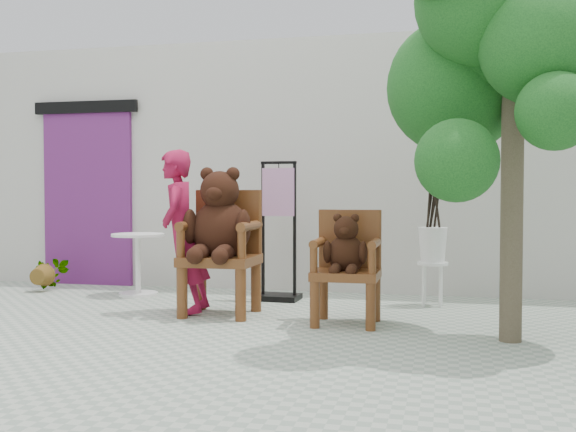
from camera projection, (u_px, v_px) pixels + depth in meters
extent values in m
plane|color=#9CA493|center=(262.00, 339.00, 5.42)|extent=(60.00, 60.00, 0.00)
cube|color=beige|center=(327.00, 166.00, 8.38)|extent=(9.00, 1.00, 3.00)
cube|color=#622062|center=(88.00, 198.00, 8.57)|extent=(1.20, 0.08, 2.20)
cube|color=black|center=(85.00, 107.00, 8.48)|extent=(1.40, 0.06, 0.15)
cylinder|color=#4E2810|center=(182.00, 293.00, 6.28)|extent=(0.10, 0.10, 0.48)
cylinder|color=#4E2810|center=(201.00, 285.00, 6.78)|extent=(0.10, 0.10, 0.48)
cylinder|color=#4E2810|center=(241.00, 295.00, 6.15)|extent=(0.10, 0.10, 0.48)
cylinder|color=#4E2810|center=(256.00, 287.00, 6.65)|extent=(0.10, 0.10, 0.48)
cube|color=#4E2810|center=(220.00, 260.00, 6.46)|extent=(0.69, 0.63, 0.09)
cube|color=#4E2810|center=(229.00, 222.00, 6.71)|extent=(0.65, 0.09, 0.63)
cylinder|color=#4E2810|center=(200.00, 221.00, 6.77)|extent=(0.09, 0.09, 0.63)
cylinder|color=#4E2810|center=(181.00, 242.00, 6.27)|extent=(0.08, 0.08, 0.29)
cylinder|color=#4E2810|center=(191.00, 225.00, 6.51)|extent=(0.09, 0.60, 0.09)
cylinder|color=#4E2810|center=(257.00, 222.00, 6.64)|extent=(0.09, 0.09, 0.63)
cylinder|color=#4E2810|center=(242.00, 243.00, 6.13)|extent=(0.08, 0.08, 0.29)
cylinder|color=#4E2810|center=(250.00, 226.00, 6.38)|extent=(0.09, 0.60, 0.09)
ellipsoid|color=black|center=(221.00, 231.00, 6.47)|extent=(0.56, 0.48, 0.59)
sphere|color=black|center=(220.00, 190.00, 6.43)|extent=(0.37, 0.37, 0.37)
ellipsoid|color=black|center=(214.00, 193.00, 6.29)|extent=(0.17, 0.13, 0.13)
sphere|color=black|center=(207.00, 174.00, 6.46)|extent=(0.13, 0.13, 0.13)
sphere|color=black|center=(233.00, 174.00, 6.41)|extent=(0.13, 0.13, 0.13)
ellipsoid|color=black|center=(190.00, 227.00, 6.41)|extent=(0.13, 0.19, 0.34)
ellipsoid|color=black|center=(200.00, 252.00, 6.26)|extent=(0.16, 0.33, 0.16)
sphere|color=black|center=(195.00, 256.00, 6.14)|extent=(0.16, 0.16, 0.16)
ellipsoid|color=black|center=(244.00, 227.00, 6.29)|extent=(0.13, 0.19, 0.34)
ellipsoid|color=black|center=(224.00, 253.00, 6.21)|extent=(0.16, 0.33, 0.16)
sphere|color=black|center=(220.00, 256.00, 6.08)|extent=(0.16, 0.16, 0.16)
cylinder|color=#4E2810|center=(315.00, 305.00, 5.84)|extent=(0.09, 0.09, 0.41)
cylinder|color=#4E2810|center=(323.00, 297.00, 6.27)|extent=(0.09, 0.09, 0.41)
cylinder|color=#4E2810|center=(371.00, 307.00, 5.73)|extent=(0.09, 0.09, 0.41)
cylinder|color=#4E2810|center=(376.00, 299.00, 6.16)|extent=(0.09, 0.09, 0.41)
cube|color=#4E2810|center=(346.00, 275.00, 5.99)|extent=(0.58, 0.53, 0.08)
cube|color=#4E2810|center=(350.00, 239.00, 6.20)|extent=(0.55, 0.08, 0.53)
cylinder|color=#4E2810|center=(323.00, 238.00, 6.26)|extent=(0.08, 0.08, 0.53)
cylinder|color=#4E2810|center=(314.00, 258.00, 5.83)|extent=(0.07, 0.07, 0.24)
cylinder|color=#4E2810|center=(318.00, 243.00, 6.04)|extent=(0.08, 0.51, 0.08)
cylinder|color=#4E2810|center=(377.00, 239.00, 6.14)|extent=(0.08, 0.08, 0.53)
cylinder|color=#4E2810|center=(372.00, 260.00, 5.71)|extent=(0.07, 0.07, 0.24)
cylinder|color=#4E2810|center=(375.00, 244.00, 5.92)|extent=(0.08, 0.51, 0.08)
ellipsoid|color=black|center=(346.00, 254.00, 5.99)|extent=(0.33, 0.28, 0.35)
sphere|color=black|center=(346.00, 229.00, 5.97)|extent=(0.22, 0.22, 0.22)
ellipsoid|color=black|center=(345.00, 231.00, 5.88)|extent=(0.10, 0.08, 0.08)
sphere|color=black|center=(338.00, 218.00, 5.99)|extent=(0.08, 0.08, 0.08)
sphere|color=black|center=(355.00, 218.00, 5.95)|extent=(0.08, 0.08, 0.08)
ellipsoid|color=black|center=(327.00, 252.00, 5.95)|extent=(0.08, 0.11, 0.20)
ellipsoid|color=black|center=(336.00, 269.00, 5.86)|extent=(0.10, 0.20, 0.10)
sphere|color=black|center=(334.00, 271.00, 5.79)|extent=(0.09, 0.09, 0.09)
ellipsoid|color=black|center=(363.00, 253.00, 5.88)|extent=(0.08, 0.11, 0.20)
ellipsoid|color=black|center=(352.00, 269.00, 5.83)|extent=(0.10, 0.20, 0.10)
sphere|color=black|center=(351.00, 272.00, 5.76)|extent=(0.09, 0.09, 0.09)
imported|color=maroon|center=(184.00, 232.00, 6.55)|extent=(0.47, 0.63, 1.59)
cylinder|color=white|center=(138.00, 235.00, 7.68)|extent=(0.60, 0.60, 0.03)
cylinder|color=white|center=(138.00, 265.00, 7.69)|extent=(0.06, 0.06, 0.68)
cylinder|color=white|center=(138.00, 294.00, 7.70)|extent=(0.44, 0.44, 0.03)
cube|color=black|center=(263.00, 231.00, 7.38)|extent=(0.03, 0.03, 1.50)
cube|color=black|center=(295.00, 232.00, 7.28)|extent=(0.03, 0.03, 1.50)
cube|color=black|center=(279.00, 163.00, 7.31)|extent=(0.40, 0.05, 0.03)
cube|color=black|center=(279.00, 297.00, 7.36)|extent=(0.47, 0.37, 0.06)
cube|color=#CC8CC0|center=(278.00, 192.00, 7.31)|extent=(0.36, 0.06, 0.52)
cylinder|color=black|center=(279.00, 165.00, 7.31)|extent=(0.01, 0.01, 0.08)
cylinder|color=white|center=(433.00, 263.00, 6.98)|extent=(0.32, 0.32, 0.03)
cylinder|color=white|center=(441.00, 284.00, 7.05)|extent=(0.03, 0.03, 0.44)
cylinder|color=white|center=(424.00, 283.00, 7.09)|extent=(0.03, 0.03, 0.44)
cylinder|color=white|center=(424.00, 285.00, 6.92)|extent=(0.03, 0.03, 0.44)
cylinder|color=white|center=(441.00, 286.00, 6.88)|extent=(0.03, 0.03, 0.44)
cylinder|color=black|center=(430.00, 204.00, 7.00)|extent=(0.12, 0.09, 0.80)
cylinder|color=#A08E48|center=(428.00, 173.00, 7.03)|extent=(0.04, 0.04, 0.08)
cylinder|color=black|center=(433.00, 204.00, 7.00)|extent=(0.11, 0.03, 0.80)
cylinder|color=#A08E48|center=(433.00, 173.00, 7.02)|extent=(0.04, 0.04, 0.07)
cylinder|color=black|center=(429.00, 204.00, 6.99)|extent=(0.07, 0.08, 0.80)
cylinder|color=#A08E48|center=(427.00, 173.00, 7.00)|extent=(0.04, 0.04, 0.07)
cylinder|color=black|center=(437.00, 204.00, 6.97)|extent=(0.11, 0.16, 0.79)
cylinder|color=#A08E48|center=(443.00, 173.00, 6.98)|extent=(0.04, 0.05, 0.08)
cylinder|color=black|center=(436.00, 204.00, 6.91)|extent=(0.13, 0.13, 0.79)
cylinder|color=#A08E48|center=(441.00, 173.00, 6.85)|extent=(0.05, 0.05, 0.08)
cylinder|color=black|center=(434.00, 204.00, 7.00)|extent=(0.16, 0.06, 0.79)
cylinder|color=#A08E48|center=(436.00, 173.00, 7.03)|extent=(0.05, 0.04, 0.08)
cylinder|color=#413827|center=(513.00, 149.00, 5.28)|extent=(0.17, 0.17, 3.04)
sphere|color=#103D15|center=(542.00, 43.00, 4.89)|extent=(0.92, 0.92, 0.92)
sphere|color=#103D15|center=(474.00, 69.00, 5.54)|extent=(0.79, 0.79, 0.79)
sphere|color=#103D15|center=(455.00, 87.00, 5.75)|extent=(1.17, 1.17, 1.17)
sphere|color=#103D15|center=(457.00, 161.00, 4.85)|extent=(0.61, 0.61, 0.61)
sphere|color=#103D15|center=(556.00, 111.00, 4.59)|extent=(0.54, 0.54, 0.54)
imported|color=#103D15|center=(47.00, 271.00, 8.07)|extent=(0.46, 0.41, 0.46)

